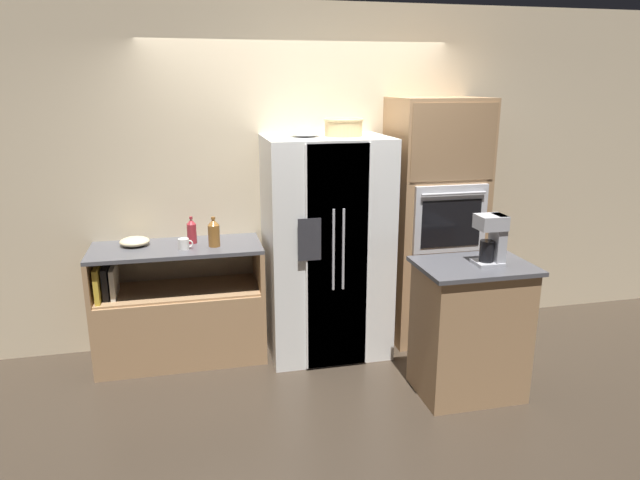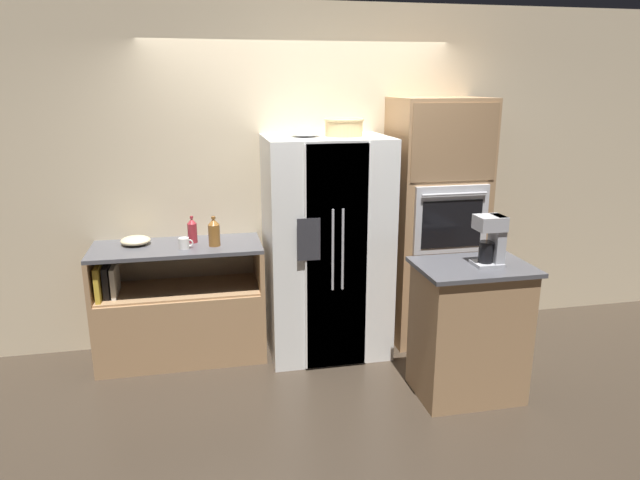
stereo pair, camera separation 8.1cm
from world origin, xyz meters
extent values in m
plane|color=#382D23|center=(0.00, 0.00, 0.00)|extent=(20.00, 20.00, 0.00)
cube|color=beige|center=(0.00, 0.46, 1.40)|extent=(12.00, 0.06, 2.80)
cube|color=#A87F56|center=(-1.04, 0.15, 0.29)|extent=(1.31, 0.56, 0.58)
cube|color=#A87F56|center=(-1.04, 0.15, 0.58)|extent=(1.26, 0.52, 0.02)
cube|color=#A87F56|center=(-1.67, 0.15, 0.75)|extent=(0.04, 0.56, 0.34)
cube|color=#A87F56|center=(-0.40, 0.15, 0.75)|extent=(0.04, 0.56, 0.34)
cube|color=#4C4C51|center=(-1.04, 0.15, 0.93)|extent=(1.31, 0.56, 0.03)
cube|color=gold|center=(-1.62, 0.12, 0.72)|extent=(0.04, 0.42, 0.26)
cube|color=black|center=(-1.57, 0.12, 0.72)|extent=(0.04, 0.29, 0.25)
cube|color=silver|center=(-1.51, 0.12, 0.71)|extent=(0.03, 0.30, 0.23)
cube|color=white|center=(0.14, 0.07, 0.89)|extent=(0.96, 0.72, 1.78)
cube|color=white|center=(0.14, -0.30, 0.89)|extent=(0.48, 0.02, 1.74)
cube|color=white|center=(0.15, -0.30, 0.89)|extent=(0.48, 0.02, 1.74)
cylinder|color=#B2B2B7|center=(0.11, -0.33, 0.98)|extent=(0.02, 0.02, 0.62)
cylinder|color=#B2B2B7|center=(0.18, -0.33, 0.98)|extent=(0.02, 0.02, 0.62)
cube|color=#2D2D33|center=(-0.07, -0.31, 1.07)|extent=(0.17, 0.01, 0.32)
cube|color=#A87F56|center=(1.10, 0.13, 1.03)|extent=(0.75, 0.60, 2.06)
cube|color=silver|center=(1.10, -0.19, 1.13)|extent=(0.61, 0.04, 0.54)
cube|color=black|center=(1.10, -0.21, 1.10)|extent=(0.50, 0.01, 0.38)
cylinder|color=#B2B2B7|center=(1.10, -0.22, 1.34)|extent=(0.54, 0.02, 0.02)
cube|color=#94704C|center=(1.10, -0.17, 1.73)|extent=(0.70, 0.01, 0.60)
cube|color=#A87F56|center=(0.97, -0.86, 0.47)|extent=(0.71, 0.52, 0.95)
cube|color=#4C4C51|center=(0.97, -0.86, 0.96)|extent=(0.78, 0.56, 0.03)
cylinder|color=tan|center=(0.28, 0.06, 1.84)|extent=(0.29, 0.29, 0.12)
torus|color=tan|center=(0.28, 0.06, 1.90)|extent=(0.31, 0.31, 0.02)
ellipsoid|color=white|center=(-0.02, 0.08, 1.81)|extent=(0.25, 0.25, 0.06)
cylinder|color=brown|center=(-0.74, 0.08, 1.03)|extent=(0.09, 0.09, 0.17)
cone|color=brown|center=(-0.74, 0.08, 1.14)|extent=(0.09, 0.09, 0.05)
cylinder|color=brown|center=(-0.74, 0.08, 1.17)|extent=(0.03, 0.03, 0.02)
cylinder|color=maroon|center=(-0.91, 0.22, 1.02)|extent=(0.07, 0.07, 0.15)
cone|color=maroon|center=(-0.91, 0.22, 1.12)|extent=(0.07, 0.07, 0.04)
cylinder|color=maroon|center=(-0.91, 0.22, 1.15)|extent=(0.03, 0.03, 0.02)
cylinder|color=silver|center=(-0.98, 0.05, 0.99)|extent=(0.08, 0.08, 0.08)
torus|color=silver|center=(-0.93, 0.05, 0.99)|extent=(0.06, 0.01, 0.06)
ellipsoid|color=beige|center=(-1.35, 0.24, 0.98)|extent=(0.23, 0.23, 0.07)
cube|color=#B2B2B7|center=(1.05, -0.89, 0.99)|extent=(0.19, 0.16, 0.02)
cylinder|color=black|center=(1.04, -0.89, 1.07)|extent=(0.10, 0.10, 0.15)
cube|color=#B2B2B7|center=(1.11, -0.89, 1.15)|extent=(0.07, 0.14, 0.35)
cube|color=#B2B2B7|center=(1.05, -0.89, 1.27)|extent=(0.19, 0.16, 0.10)
camera|label=1|loc=(-0.90, -4.25, 2.18)|focal=32.00mm
camera|label=2|loc=(-0.82, -4.27, 2.18)|focal=32.00mm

